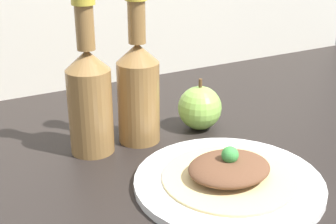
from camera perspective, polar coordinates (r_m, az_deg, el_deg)
name	(u,v)px	position (r cm, az deg, el deg)	size (l,w,h in cm)	color
ground_plane	(173,201)	(73.37, 0.59, -10.82)	(180.00, 110.00, 4.00)	black
plate	(229,181)	(73.55, 7.39, -8.37)	(29.28, 29.28, 1.51)	white
plated_food	(229,170)	(72.59, 7.46, -7.06)	(20.67, 20.67, 5.46)	#D6BC7F
cider_bottle_left	(90,97)	(80.83, -9.54, 1.85)	(7.67, 7.67, 27.00)	olive
cider_bottle_right	(138,88)	(84.02, -3.64, 2.93)	(7.67, 7.67, 27.00)	olive
apple	(200,108)	(91.21, 3.89, 0.52)	(8.57, 8.57, 10.21)	#84B74C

